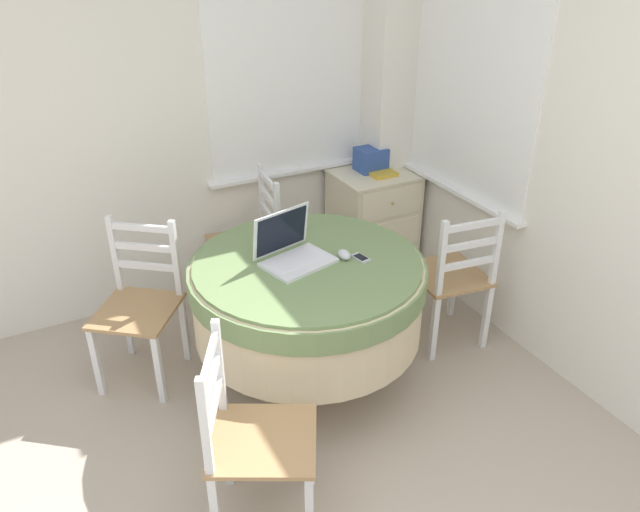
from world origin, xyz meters
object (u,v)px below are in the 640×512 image
Objects in this scene: cell_phone at (361,258)px; dining_chair_left_flank at (140,306)px; corner_cabinet at (372,221)px; computer_mouse at (344,255)px; storage_box at (371,159)px; book_on_cabinet at (380,172)px; dining_chair_near_right_window at (452,278)px; dining_chair_camera_near at (252,439)px; dining_chair_near_back_window at (250,242)px; round_dining_table at (308,292)px; laptop at (292,251)px.

cell_phone is 1.24m from dining_chair_left_flank.
cell_phone is 1.34m from corner_cabinet.
cell_phone is at bearing -29.11° from computer_mouse.
storage_box is 0.97× the size of book_on_cabinet.
cell_phone is at bearing -175.44° from dining_chair_near_right_window.
computer_mouse is at bearing 39.67° from dining_chair_camera_near.
dining_chair_near_back_window is at bearing 102.21° from cell_phone.
dining_chair_near_back_window is (-0.15, 0.98, -0.34)m from computer_mouse.
storage_box is at bearing 56.42° from cell_phone.
dining_chair_near_right_window is (0.67, 0.05, -0.33)m from cell_phone.
round_dining_table is 6.18× the size of storage_box.
laptop is 0.44× the size of dining_chair_near_right_window.
storage_box is at bearing 16.10° from dining_chair_left_flank.
computer_mouse is 1.33m from storage_box.
cell_phone is (0.25, -0.10, 0.19)m from round_dining_table.
book_on_cabinet is at bearing 42.06° from round_dining_table.
round_dining_table is 1.43m from storage_box.
dining_chair_camera_near is 2.30m from corner_cabinet.
dining_chair_near_right_window is at bearing -93.91° from corner_cabinet.
laptop reaches higher than cell_phone.
laptop is 4.50× the size of computer_mouse.
corner_cabinet is at bearing 55.04° from cell_phone.
dining_chair_near_back_window is (0.10, 0.88, -0.38)m from laptop.
computer_mouse is 0.10× the size of dining_chair_near_right_window.
corner_cabinet is (1.77, 0.46, -0.07)m from dining_chair_left_flank.
dining_chair_near_back_window is 1.00× the size of dining_chair_left_flank.
laptop is at bearing 147.72° from round_dining_table.
round_dining_table is 0.93m from dining_chair_near_back_window.
cell_phone is 0.54× the size of book_on_cabinet.
storage_box is (0.99, 1.00, 0.25)m from round_dining_table.
round_dining_table is at bearing -32.28° from laptop.
dining_chair_left_flank is at bearing 150.18° from cell_phone.
dining_chair_near_back_window is at bearing 98.50° from computer_mouse.
book_on_cabinet is (0.98, -0.01, 0.32)m from dining_chair_near_back_window.
dining_chair_near_right_window is at bearing -93.59° from storage_box.
dining_chair_near_right_window and dining_chair_camera_near have the same top height.
dining_chair_near_back_window is 1.32m from dining_chair_near_right_window.
round_dining_table is 3.06× the size of laptop.
dining_chair_left_flank is at bearing 98.22° from dining_chair_camera_near.
round_dining_table is 1.36× the size of dining_chair_near_right_window.
dining_chair_camera_near is 2.31m from book_on_cabinet.
round_dining_table is at bearing 161.34° from computer_mouse.
storage_box is at bearing 92.53° from corner_cabinet.
dining_chair_near_right_window is 1.02m from book_on_cabinet.
dining_chair_near_right_window reaches higher than cell_phone.
book_on_cabinet reaches higher than corner_cabinet.
dining_chair_camera_near is 4.41× the size of book_on_cabinet.
dining_chair_near_back_window is 4.41× the size of book_on_cabinet.
dining_chair_camera_near is at bearing -132.91° from storage_box.
computer_mouse reaches higher than round_dining_table.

